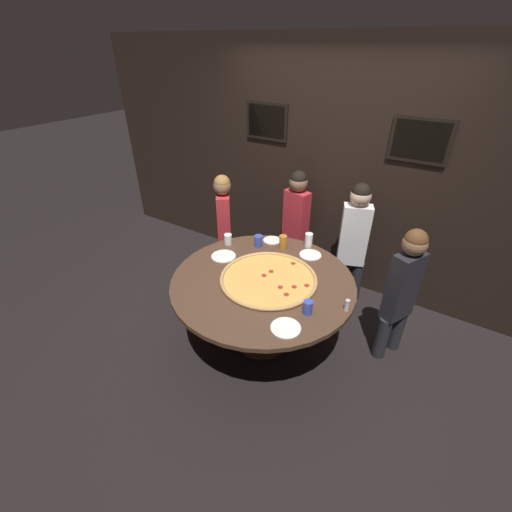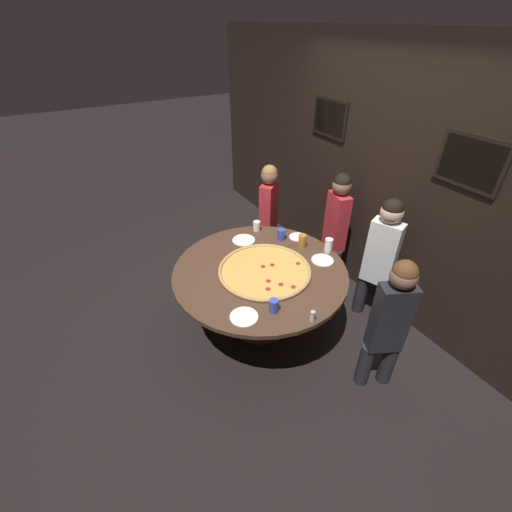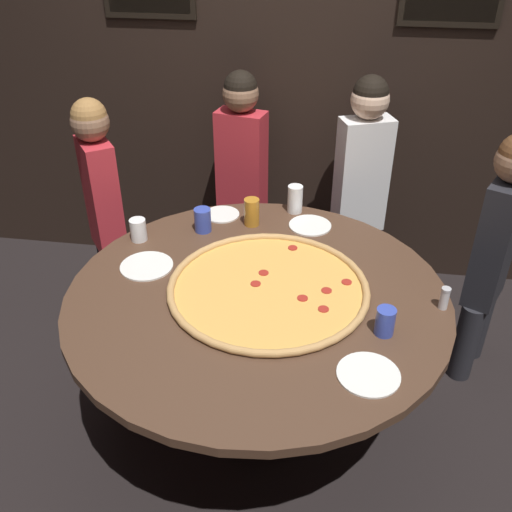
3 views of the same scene
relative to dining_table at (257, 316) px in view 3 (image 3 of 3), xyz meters
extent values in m
plane|color=black|center=(0.00, 0.00, -0.61)|extent=(24.00, 24.00, 0.00)
cube|color=black|center=(0.00, 1.40, 0.69)|extent=(6.40, 0.06, 2.60)
cylinder|color=#4C3323|center=(0.00, 0.00, 0.11)|extent=(1.60, 1.60, 0.04)
cylinder|color=#4C3323|center=(0.00, 0.00, -0.26)|extent=(0.16, 0.16, 0.70)
cylinder|color=#4C3323|center=(0.00, 0.00, -0.59)|extent=(0.52, 0.52, 0.04)
cylinder|color=#E5A84C|center=(0.04, 0.02, 0.13)|extent=(0.81, 0.81, 0.01)
torus|color=tan|center=(0.04, 0.02, 0.14)|extent=(0.85, 0.85, 0.03)
cylinder|color=#A8281E|center=(0.37, 0.11, 0.14)|extent=(0.04, 0.04, 0.00)
cylinder|color=#A8281E|center=(-0.01, 0.04, 0.14)|extent=(0.04, 0.04, 0.00)
cylinder|color=#A8281E|center=(0.19, -0.03, 0.14)|extent=(0.04, 0.04, 0.00)
cylinder|color=#A8281E|center=(0.01, 0.13, 0.14)|extent=(0.04, 0.04, 0.00)
cylinder|color=#A8281E|center=(0.12, 0.35, 0.14)|extent=(0.04, 0.04, 0.00)
cylinder|color=#A8281E|center=(0.29, 0.04, 0.14)|extent=(0.04, 0.04, 0.00)
cylinder|color=#A8281E|center=(0.28, -0.09, 0.14)|extent=(0.04, 0.04, 0.00)
cylinder|color=white|center=(-0.62, 0.34, 0.18)|extent=(0.08, 0.08, 0.11)
cylinder|color=#384CB7|center=(-0.34, 0.46, 0.19)|extent=(0.08, 0.08, 0.12)
cylinder|color=#384CB7|center=(0.51, -0.19, 0.18)|extent=(0.07, 0.07, 0.11)
cylinder|color=#BC7A23|center=(-0.11, 0.56, 0.20)|extent=(0.08, 0.08, 0.14)
cylinder|color=white|center=(0.09, 0.73, 0.20)|extent=(0.08, 0.08, 0.14)
cylinder|color=white|center=(-0.52, 0.11, 0.13)|extent=(0.24, 0.24, 0.01)
cylinder|color=white|center=(-0.28, 0.63, 0.13)|extent=(0.18, 0.18, 0.01)
cylinder|color=white|center=(0.18, 0.59, 0.13)|extent=(0.21, 0.21, 0.01)
cylinder|color=white|center=(0.45, -0.42, 0.13)|extent=(0.22, 0.22, 0.01)
cylinder|color=silver|center=(0.75, 0.01, 0.17)|extent=(0.04, 0.04, 0.08)
cylinder|color=#B7B7BC|center=(0.75, 0.01, 0.22)|extent=(0.04, 0.04, 0.01)
cylinder|color=#232328|center=(-0.16, 1.13, -0.38)|extent=(0.15, 0.15, 0.46)
cylinder|color=#232328|center=(-0.36, 1.17, -0.38)|extent=(0.15, 0.15, 0.46)
cube|color=red|center=(-0.26, 1.15, 0.18)|extent=(0.30, 0.21, 0.65)
sphere|color=#8C664C|center=(-0.26, 1.15, 0.60)|extent=(0.20, 0.20, 0.20)
sphere|color=black|center=(-0.26, 1.15, 0.64)|extent=(0.19, 0.19, 0.19)
cylinder|color=#232328|center=(0.53, 1.13, -0.38)|extent=(0.16, 0.16, 0.47)
cylinder|color=#232328|center=(0.34, 1.06, -0.38)|extent=(0.16, 0.16, 0.47)
cube|color=white|center=(0.43, 1.10, 0.19)|extent=(0.32, 0.24, 0.66)
sphere|color=beige|center=(0.43, 1.10, 0.62)|extent=(0.20, 0.20, 0.20)
sphere|color=black|center=(0.43, 1.10, 0.66)|extent=(0.19, 0.19, 0.19)
cylinder|color=#232328|center=(-0.89, 0.62, -0.39)|extent=(0.17, 0.17, 0.45)
cylinder|color=#232328|center=(-1.01, 0.78, -0.39)|extent=(0.17, 0.17, 0.45)
cube|color=red|center=(-0.95, 0.70, 0.15)|extent=(0.28, 0.30, 0.63)
sphere|color=#8C664C|center=(-0.95, 0.70, 0.57)|extent=(0.19, 0.19, 0.19)
sphere|color=#9E703D|center=(-0.95, 0.70, 0.60)|extent=(0.18, 0.18, 0.18)
cylinder|color=#232328|center=(1.10, 0.61, -0.39)|extent=(0.16, 0.16, 0.45)
cylinder|color=#232328|center=(1.01, 0.43, -0.39)|extent=(0.16, 0.16, 0.45)
cube|color=#232328|center=(1.06, 0.52, 0.15)|extent=(0.25, 0.30, 0.63)
camera|label=1|loc=(1.25, -2.07, 1.89)|focal=24.00mm
camera|label=2|loc=(2.13, -1.31, 2.04)|focal=24.00mm
camera|label=3|loc=(0.28, -1.90, 1.55)|focal=40.00mm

